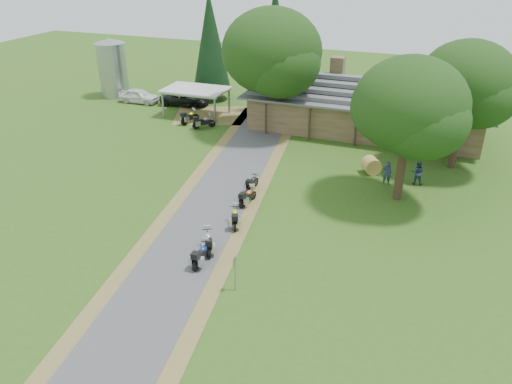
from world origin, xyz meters
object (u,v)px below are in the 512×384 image
at_px(motorcycle_carport_a, 190,116).
at_px(motorcycle_row_d, 248,196).
at_px(car_white_sedan, 139,94).
at_px(car_dark_suv, 185,95).
at_px(motorcycle_row_b, 208,240).
at_px(motorcycle_row_e, 252,182).
at_px(silo, 113,68).
at_px(motorcycle_row_c, 235,216).
at_px(hay_bale, 371,165).
at_px(motorcycle_carport_b, 204,121).
at_px(lodge, 366,103).
at_px(motorcycle_row_a, 202,253).
at_px(carport, 196,102).

bearing_deg(motorcycle_carport_a, motorcycle_row_d, -120.65).
height_order(car_white_sedan, car_dark_suv, car_dark_suv).
distance_m(car_white_sedan, motorcycle_row_b, 30.42).
bearing_deg(motorcycle_row_e, silo, 55.17).
height_order(motorcycle_row_c, motorcycle_row_e, motorcycle_row_c).
distance_m(motorcycle_carport_a, hay_bale, 18.83).
relative_size(silo, motorcycle_row_d, 3.56).
xyz_separation_m(motorcycle_row_d, motorcycle_carport_a, (-11.15, 13.32, 0.08)).
bearing_deg(motorcycle_carport_a, motorcycle_carport_b, -93.92).
distance_m(lodge, motorcycle_row_a, 25.17).
relative_size(motorcycle_row_a, motorcycle_row_e, 1.09).
distance_m(car_dark_suv, hay_bale, 23.71).
bearing_deg(hay_bale, motorcycle_row_d, -131.28).
distance_m(car_white_sedan, motorcycle_row_a, 31.54).
bearing_deg(carport, silo, 164.59).
height_order(motorcycle_row_e, motorcycle_carport_a, motorcycle_carport_a).
bearing_deg(motorcycle_row_c, silo, 24.94).
relative_size(motorcycle_row_b, motorcycle_row_e, 1.12).
xyz_separation_m(carport, motorcycle_row_a, (11.84, -23.05, -0.70)).
relative_size(motorcycle_row_e, hay_bale, 1.36).
height_order(motorcycle_carport_a, motorcycle_carport_b, motorcycle_carport_a).
xyz_separation_m(lodge, motorcycle_row_b, (-4.72, -23.45, -1.80)).
bearing_deg(motorcycle_row_d, motorcycle_carport_a, 50.17).
height_order(motorcycle_row_c, motorcycle_carport_b, motorcycle_carport_b).
height_order(carport, motorcycle_row_c, carport).
bearing_deg(motorcycle_row_d, motorcycle_carport_b, 46.80).
xyz_separation_m(carport, hay_bale, (18.53, -8.00, -0.71)).
xyz_separation_m(car_white_sedan, motorcycle_carport_b, (10.14, -4.96, -0.26)).
distance_m(motorcycle_row_a, motorcycle_row_d, 7.24).
bearing_deg(motorcycle_row_c, motorcycle_row_a, 156.22).
xyz_separation_m(motorcycle_row_e, motorcycle_carport_a, (-10.69, 11.24, 0.10)).
height_order(carport, car_dark_suv, carport).
distance_m(carport, motorcycle_row_e, 17.74).
relative_size(car_dark_suv, motorcycle_carport_b, 2.88).
xyz_separation_m(car_white_sedan, motorcycle_row_e, (18.95, -15.40, -0.35)).
bearing_deg(hay_bale, car_white_sedan, 159.82).
bearing_deg(motorcycle_row_b, motorcycle_carport_b, -2.08).
distance_m(motorcycle_row_e, motorcycle_carport_b, 13.66).
bearing_deg(motorcycle_carport_b, silo, 111.61).
distance_m(motorcycle_row_a, hay_bale, 16.47).
bearing_deg(motorcycle_row_c, motorcycle_row_d, -16.99).
height_order(carport, motorcycle_row_d, carport).
relative_size(lodge, motorcycle_carport_a, 10.73).
relative_size(motorcycle_row_b, hay_bale, 1.52).
distance_m(silo, car_dark_suv, 9.25).
distance_m(silo, motorcycle_row_c, 32.17).
height_order(silo, motorcycle_row_e, silo).
distance_m(lodge, hay_bale, 10.06).
bearing_deg(motorcycle_carport_b, motorcycle_row_a, -108.57).
height_order(motorcycle_row_b, motorcycle_carport_b, motorcycle_carport_b).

